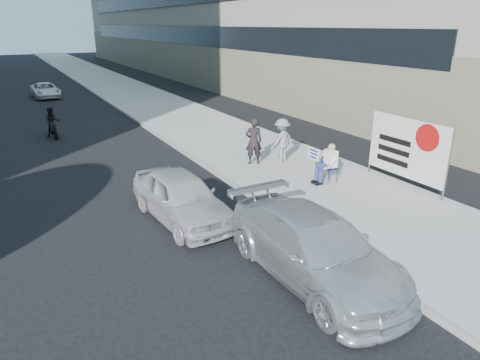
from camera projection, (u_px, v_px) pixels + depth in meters
ground at (250, 241)px, 10.71m from camera, size 160.00×160.00×0.00m
near_sidewalk at (152, 103)px, 28.93m from camera, size 5.00×120.00×0.15m
seated_protester at (327, 161)px, 14.08m from camera, size 0.83×1.11×1.31m
jogger at (282, 140)px, 16.17m from camera, size 1.19×0.85×1.66m
pedestrian_woman at (254, 141)px, 15.91m from camera, size 0.74×0.60×1.74m
protest_banner at (407, 148)px, 13.60m from camera, size 0.08×3.06×2.20m
parked_sedan at (313, 248)px, 9.00m from camera, size 1.99×4.81×1.39m
white_sedan_near at (181, 197)px, 11.69m from camera, size 1.91×4.09×1.35m
white_sedan_far at (45, 90)px, 31.47m from camera, size 1.90×3.87×1.06m
motorcycle at (53, 124)px, 20.43m from camera, size 0.73×2.05×1.42m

